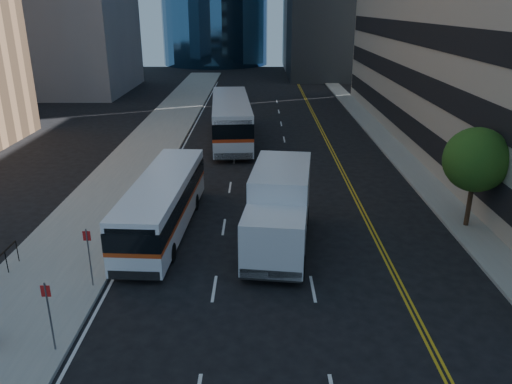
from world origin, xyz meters
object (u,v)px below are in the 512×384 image
bus_front (163,203)px  bus_rear (231,118)px  street_tree (476,160)px  box_truck (279,208)px

bus_front → bus_rear: (2.46, 17.96, 0.40)m
street_tree → box_truck: (-9.74, -2.11, -1.72)m
bus_rear → street_tree: bearing=-57.8°
bus_rear → box_truck: box_truck is taller
bus_rear → bus_front: bearing=-102.1°
street_tree → bus_front: street_tree is taller
bus_front → box_truck: (5.72, -1.66, 0.40)m
street_tree → bus_rear: 21.88m
bus_rear → box_truck: 19.89m
street_tree → bus_front: (-15.46, -0.45, -2.12)m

